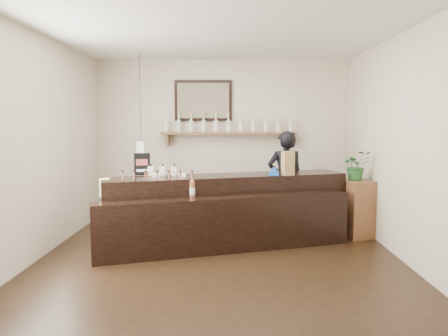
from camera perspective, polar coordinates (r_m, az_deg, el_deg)
ground at (r=5.64m, az=-0.57°, el=-11.52°), size 5.00×5.00×0.00m
room_shell at (r=5.38m, az=-0.59°, el=6.06°), size 5.00×5.00×5.00m
back_wall_decor at (r=7.75m, az=-1.30°, el=6.44°), size 2.66×0.96×1.69m
counter at (r=6.08m, az=0.33°, el=-5.84°), size 3.45×1.93×1.12m
promo_sign at (r=6.21m, az=-10.65°, el=0.50°), size 0.22×0.08×0.31m
paper_bag at (r=6.14m, az=8.35°, el=0.61°), size 0.18×0.16×0.34m
tape_dispenser at (r=6.11m, az=6.53°, el=-0.56°), size 0.15×0.08×0.12m
side_cabinet at (r=6.84m, az=16.72°, el=-5.02°), size 0.58×0.68×0.84m
potted_plant at (r=6.75m, az=16.89°, el=0.32°), size 0.45×0.41×0.44m
shopkeeper at (r=7.03m, az=8.00°, el=-0.72°), size 0.69×0.49×1.77m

